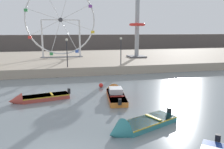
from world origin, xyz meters
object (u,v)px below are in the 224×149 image
Objects in this scene: ferris_wheel_white_frame at (61,21)px; drop_tower_steel_tower at (137,30)px; motorboat_orange_hull at (115,93)px; motorboat_faded_red at (35,98)px; promenade_lamp_far at (121,47)px; motorboat_teal_painted at (135,126)px; promenade_lamp_near at (67,48)px; mooring_buoy_orange at (101,85)px.

ferris_wheel_white_frame reaches higher than drop_tower_steel_tower.
drop_tower_steel_tower reaches higher than motorboat_orange_hull.
motorboat_faded_red is 1.35× the size of promenade_lamp_far.
ferris_wheel_white_frame is at bearing -106.93° from motorboat_teal_painted.
promenade_lamp_far is at bearing 3.11° from promenade_lamp_near.
motorboat_teal_painted is 29.49m from ferris_wheel_white_frame.
promenade_lamp_far is (3.37, 10.51, 3.24)m from motorboat_orange_hull.
drop_tower_steel_tower is at bearing 59.52° from mooring_buoy_orange.
motorboat_teal_painted is 10.29m from mooring_buoy_orange.
drop_tower_steel_tower is at bearing -13.09° from ferris_wheel_white_frame.
motorboat_orange_hull is 11.22m from promenade_lamp_near.
ferris_wheel_white_frame is at bearing 92.41° from promenade_lamp_near.
motorboat_orange_hull reaches higher than mooring_buoy_orange.
drop_tower_steel_tower is (8.85, 25.54, 5.54)m from motorboat_teal_painted.
drop_tower_steel_tower is at bearing -141.11° from motorboat_faded_red.
motorboat_teal_painted is 1.35× the size of promenade_lamp_far.
ferris_wheel_white_frame is 11.88m from promenade_lamp_near.
motorboat_teal_painted is 11.18× the size of mooring_buoy_orange.
motorboat_faded_red is 10.99m from promenade_lamp_near.
motorboat_teal_painted is 17.73m from promenade_lamp_near.
motorboat_orange_hull is at bearing 167.41° from motorboat_faded_red.
motorboat_orange_hull is at bearing -118.35° from motorboat_teal_painted.
promenade_lamp_far is at bearing -126.64° from motorboat_teal_painted.
promenade_lamp_near reaches higher than motorboat_teal_painted.
motorboat_faded_red is at bearing -152.21° from mooring_buoy_orange.
motorboat_orange_hull is at bearing -107.78° from promenade_lamp_far.
mooring_buoy_orange is at bearing 18.91° from motorboat_orange_hull.
motorboat_teal_painted is at bearing -89.27° from mooring_buoy_orange.
drop_tower_steel_tower reaches higher than promenade_lamp_far.
drop_tower_steel_tower is 9.69m from promenade_lamp_far.
promenade_lamp_far is at bearing -10.11° from motorboat_orange_hull.
ferris_wheel_white_frame is (-4.11, 21.42, 6.86)m from motorboat_orange_hull.
motorboat_teal_painted is at bearing -79.70° from promenade_lamp_near.
drop_tower_steel_tower reaches higher than promenade_lamp_near.
motorboat_teal_painted is 0.46× the size of drop_tower_steel_tower.
motorboat_orange_hull is 22.86m from ferris_wheel_white_frame.
motorboat_teal_painted reaches higher than mooring_buoy_orange.
ferris_wheel_white_frame is at bearing 124.44° from promenade_lamp_far.
motorboat_faded_red is 6.70m from motorboat_orange_hull.
drop_tower_steel_tower is at bearing 35.05° from promenade_lamp_near.
promenade_lamp_near is 7.02m from promenade_lamp_far.
motorboat_teal_painted is 27.59m from drop_tower_steel_tower.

